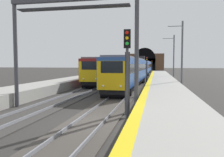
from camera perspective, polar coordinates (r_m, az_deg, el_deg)
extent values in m
plane|color=#302D2B|center=(12.28, -5.21, -11.03)|extent=(320.00, 320.00, 0.00)
cube|color=#9E9B93|center=(11.72, 14.95, -9.36)|extent=(112.00, 3.73, 0.99)
cube|color=yellow|center=(11.62, 6.97, -6.86)|extent=(112.00, 0.50, 0.01)
cube|color=#423D38|center=(12.27, -5.21, -10.90)|extent=(160.00, 2.76, 0.06)
cube|color=gray|center=(12.46, -8.43, -10.20)|extent=(160.00, 0.07, 0.15)
cube|color=gray|center=(12.07, -1.88, -10.62)|extent=(160.00, 0.07, 0.15)
cube|color=#383533|center=(14.18, -23.24, -9.18)|extent=(160.00, 3.11, 0.06)
cube|color=gray|center=(14.57, -25.61, -8.48)|extent=(160.00, 0.07, 0.15)
cube|color=gray|center=(13.77, -20.75, -9.05)|extent=(160.00, 0.07, 0.15)
cube|color=#264C99|center=(28.80, 4.40, 2.08)|extent=(20.14, 3.28, 2.76)
cube|color=black|center=(28.79, 4.41, 2.82)|extent=(19.34, 3.28, 0.88)
cube|color=slate|center=(28.79, 4.42, 5.03)|extent=(19.53, 2.85, 0.20)
cube|color=black|center=(28.88, 4.39, -1.01)|extent=(19.73, 2.94, 0.48)
cylinder|color=black|center=(20.12, 0.67, -3.96)|extent=(0.93, 2.52, 0.86)
cylinder|color=black|center=(21.86, 1.66, -3.34)|extent=(0.93, 2.52, 0.86)
cylinder|color=black|center=(36.01, 6.04, -0.57)|extent=(0.93, 2.52, 0.86)
cylinder|color=black|center=(37.79, 6.36, -0.37)|extent=(0.93, 2.52, 0.86)
cube|color=#E5B20F|center=(18.89, -0.01, 0.73)|extent=(0.19, 2.60, 2.45)
cube|color=black|center=(18.82, -0.05, 2.89)|extent=(0.09, 1.90, 1.00)
sphere|color=#F2EACC|center=(18.75, 2.17, -1.97)|extent=(0.20, 0.20, 0.20)
sphere|color=#F2EACC|center=(19.08, -2.24, -1.88)|extent=(0.20, 0.20, 0.20)
cube|color=#264C99|center=(49.26, 7.19, 2.75)|extent=(20.14, 3.28, 2.76)
cube|color=black|center=(49.25, 7.19, 3.01)|extent=(19.34, 3.28, 0.84)
cube|color=slate|center=(49.25, 7.20, 4.47)|extent=(19.53, 2.85, 0.20)
cube|color=black|center=(49.31, 7.17, 0.94)|extent=(19.73, 2.94, 0.48)
cylinder|color=black|center=(40.47, 5.95, -0.09)|extent=(0.93, 2.52, 0.86)
cylinder|color=black|center=(42.25, 6.24, 0.07)|extent=(0.93, 2.52, 0.86)
cylinder|color=black|center=(56.41, 7.87, 0.98)|extent=(0.93, 2.52, 0.86)
cylinder|color=black|center=(58.20, 8.02, 1.06)|extent=(0.93, 2.52, 0.86)
cube|color=#264C99|center=(69.77, 8.34, 3.03)|extent=(20.14, 3.28, 2.76)
cube|color=black|center=(69.76, 8.34, 3.25)|extent=(19.34, 3.28, 0.98)
cube|color=slate|center=(69.77, 8.35, 4.24)|extent=(19.53, 2.85, 0.20)
cube|color=black|center=(69.80, 8.32, 1.75)|extent=(19.73, 2.94, 0.48)
cylinder|color=black|center=(60.97, 7.68, 1.18)|extent=(0.93, 2.52, 0.86)
cylinder|color=black|center=(62.76, 7.83, 1.25)|extent=(0.93, 2.52, 0.86)
cylinder|color=black|center=(76.87, 8.73, 1.70)|extent=(0.93, 2.52, 0.86)
cylinder|color=black|center=(78.67, 8.82, 1.74)|extent=(0.93, 2.52, 0.86)
cube|color=black|center=(49.26, 7.21, 5.11)|extent=(1.35, 1.66, 0.90)
cube|color=maroon|center=(36.84, -1.25, 2.56)|extent=(20.39, 3.02, 2.78)
cube|color=black|center=(36.83, -1.25, 3.20)|extent=(19.58, 3.04, 0.80)
cube|color=slate|center=(36.84, -1.25, 4.87)|extent=(19.77, 2.59, 0.20)
cube|color=black|center=(36.91, -1.24, 0.11)|extent=(19.98, 2.68, 0.51)
cylinder|color=black|center=(28.15, -4.97, -1.70)|extent=(0.95, 2.57, 0.92)
cylinder|color=black|center=(29.88, -4.06, -1.38)|extent=(0.95, 2.57, 0.92)
cylinder|color=black|center=(44.04, 0.67, 0.28)|extent=(0.95, 2.57, 0.92)
cylinder|color=black|center=(45.81, 1.05, 0.41)|extent=(0.95, 2.57, 0.92)
cube|color=#E5B20F|center=(26.92, -5.65, 1.73)|extent=(0.15, 2.68, 2.43)
cube|color=black|center=(26.85, -5.69, 3.28)|extent=(0.06, 1.95, 1.00)
sphere|color=#F2EACC|center=(26.70, -4.09, -0.14)|extent=(0.20, 0.20, 0.20)
sphere|color=#F2EACC|center=(27.13, -7.23, -0.10)|extent=(0.20, 0.20, 0.20)
cube|color=maroon|center=(57.63, 3.24, 2.98)|extent=(20.39, 3.02, 2.78)
cube|color=black|center=(57.62, 3.24, 3.38)|extent=(19.58, 3.04, 0.86)
cube|color=slate|center=(57.63, 3.25, 4.46)|extent=(19.77, 2.59, 0.20)
cube|color=black|center=(57.67, 3.23, 1.42)|extent=(19.98, 2.68, 0.51)
cylinder|color=black|center=(48.56, 1.87, 0.60)|extent=(0.95, 2.57, 0.92)
cylinder|color=black|center=(50.34, 2.17, 0.71)|extent=(0.95, 2.57, 0.92)
cylinder|color=black|center=(65.05, 4.05, 1.39)|extent=(0.95, 2.57, 0.92)
cylinder|color=black|center=(66.84, 4.22, 1.46)|extent=(0.95, 2.57, 0.92)
cube|color=maroon|center=(78.58, 5.34, 3.18)|extent=(20.39, 3.02, 2.78)
cube|color=black|center=(78.58, 5.34, 3.52)|extent=(19.58, 3.04, 0.92)
cube|color=slate|center=(78.58, 5.35, 4.26)|extent=(19.77, 2.59, 0.20)
cube|color=black|center=(78.62, 5.33, 2.03)|extent=(19.98, 2.68, 0.51)
cylinder|color=black|center=(69.93, 4.70, 1.56)|extent=(0.95, 2.57, 0.92)
cylinder|color=black|center=(71.72, 4.84, 1.61)|extent=(0.95, 2.57, 0.92)
cylinder|color=black|center=(85.54, 5.75, 1.95)|extent=(0.95, 2.57, 0.92)
cylinder|color=black|center=(87.33, 5.84, 1.98)|extent=(0.95, 2.57, 0.92)
cube|color=black|center=(57.64, 3.25, 5.01)|extent=(1.32, 1.69, 0.90)
cylinder|color=#38383D|center=(12.94, 3.81, -1.25)|extent=(0.16, 0.16, 4.01)
cube|color=black|center=(12.97, 3.86, 9.95)|extent=(0.20, 0.38, 1.05)
cube|color=#38383D|center=(13.08, 3.89, -1.20)|extent=(0.04, 0.28, 3.61)
sphere|color=red|center=(12.88, 3.80, 11.45)|extent=(0.20, 0.20, 0.20)
sphere|color=yellow|center=(12.84, 3.79, 10.12)|extent=(0.20, 0.20, 0.20)
sphere|color=green|center=(12.81, 3.78, 8.79)|extent=(0.20, 0.20, 0.20)
cylinder|color=#4C4C54|center=(39.58, 8.72, 1.78)|extent=(0.16, 0.16, 3.59)
cube|color=black|center=(39.57, 8.75, 4.92)|extent=(0.20, 0.38, 0.75)
cube|color=#4C4C54|center=(39.72, 8.72, 1.79)|extent=(0.04, 0.28, 3.23)
sphere|color=red|center=(39.44, 8.74, 5.18)|extent=(0.20, 0.20, 0.20)
sphere|color=yellow|center=(39.44, 8.74, 4.75)|extent=(0.20, 0.20, 0.20)
cylinder|color=#38383D|center=(85.56, 9.99, 2.81)|extent=(0.16, 0.16, 3.62)
cube|color=black|center=(85.56, 10.01, 4.28)|extent=(0.20, 0.38, 0.75)
cube|color=#38383D|center=(85.70, 10.00, 2.82)|extent=(0.04, 0.28, 3.26)
sphere|color=red|center=(85.43, 10.01, 4.40)|extent=(0.20, 0.20, 0.20)
sphere|color=yellow|center=(85.43, 10.01, 4.19)|extent=(0.20, 0.20, 0.20)
cylinder|color=#3F3F47|center=(17.76, -23.10, 5.19)|extent=(0.28, 0.28, 7.33)
cylinder|color=#3F3F47|center=(14.76, 6.23, 5.82)|extent=(0.28, 0.28, 7.33)
cube|color=#2D2D33|center=(16.17, -9.96, 17.12)|extent=(0.70, 7.83, 0.08)
cube|color=brown|center=(112.23, 8.23, 4.17)|extent=(2.52, 18.55, 8.02)
cube|color=black|center=(110.92, 8.19, 3.55)|extent=(0.12, 10.39, 5.62)
cylinder|color=black|center=(110.95, 8.21, 5.00)|extent=(0.12, 10.39, 10.39)
cylinder|color=#595B60|center=(29.07, 17.22, 5.60)|extent=(0.22, 0.22, 8.30)
cylinder|color=#595B60|center=(29.33, 15.62, 12.59)|extent=(0.08, 1.75, 0.08)
cylinder|color=#595B60|center=(42.37, 15.29, 4.98)|extent=(0.22, 0.22, 8.27)
cylinder|color=#595B60|center=(42.54, 14.01, 9.77)|extent=(0.08, 2.01, 0.08)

